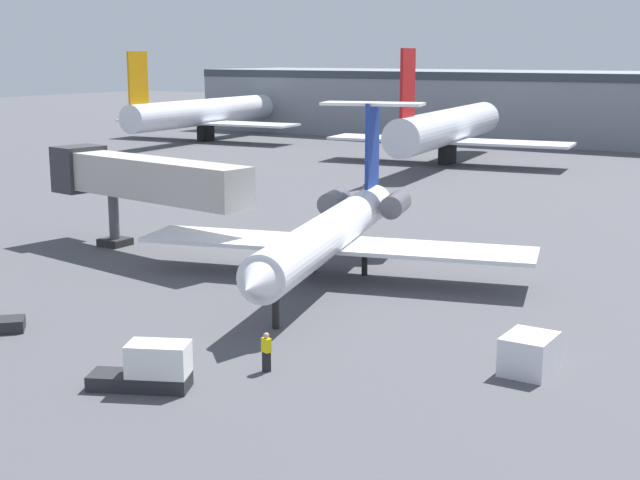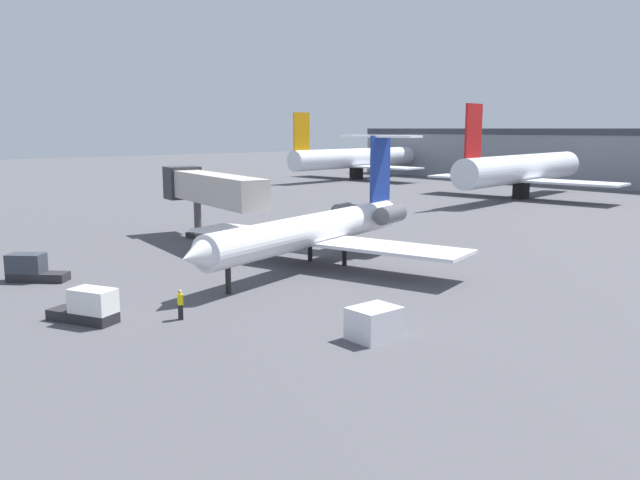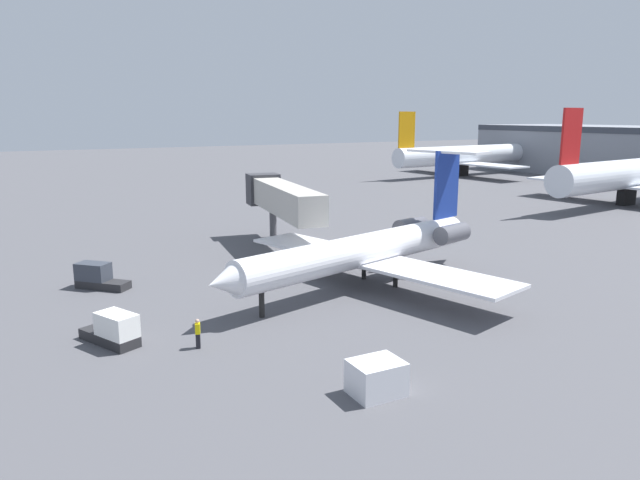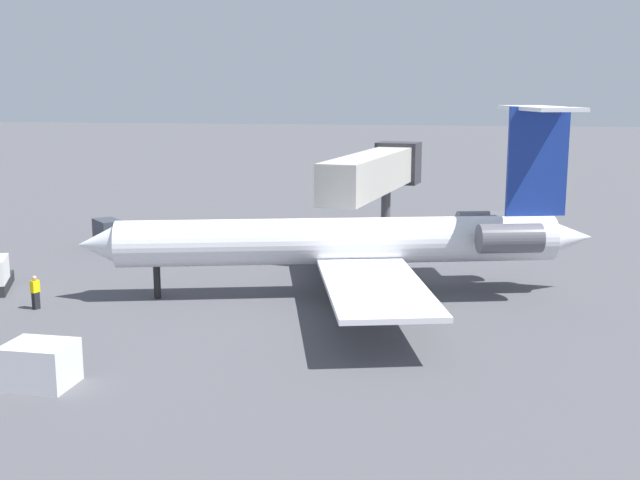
% 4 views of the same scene
% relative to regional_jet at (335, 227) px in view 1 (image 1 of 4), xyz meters
% --- Properties ---
extents(ground_plane, '(400.00, 400.00, 0.10)m').
position_rel_regional_jet_xyz_m(ground_plane, '(-1.43, 0.08, -3.06)').
color(ground_plane, '#4C4C51').
extents(regional_jet, '(23.73, 26.65, 9.81)m').
position_rel_regional_jet_xyz_m(regional_jet, '(0.00, 0.00, 0.00)').
color(regional_jet, white).
rests_on(regional_jet, ground_plane).
extents(jet_bridge, '(17.52, 5.41, 6.65)m').
position_rel_regional_jet_xyz_m(jet_bridge, '(-14.87, -0.75, 1.94)').
color(jet_bridge, '#B7B2A8').
rests_on(jet_bridge, ground_plane).
extents(ground_crew_marshaller, '(0.47, 0.38, 1.69)m').
position_rel_regional_jet_xyz_m(ground_crew_marshaller, '(5.78, -15.30, -2.15)').
color(ground_crew_marshaller, black).
rests_on(ground_crew_marshaller, ground_plane).
extents(baggage_tug_lead, '(4.22, 2.95, 1.90)m').
position_rel_regional_jet_xyz_m(baggage_tug_lead, '(3.01, -19.32, -2.17)').
color(baggage_tug_lead, '#262628').
rests_on(baggage_tug_lead, ground_plane).
extents(cargo_container_uld, '(1.96, 2.40, 1.62)m').
position_rel_regional_jet_xyz_m(cargo_container_uld, '(15.14, -9.69, -2.20)').
color(cargo_container_uld, silver).
rests_on(cargo_container_uld, ground_plane).
extents(parked_airliner_west_end, '(30.17, 35.66, 13.35)m').
position_rel_regional_jet_xyz_m(parked_airliner_west_end, '(-59.88, 62.12, 1.26)').
color(parked_airliner_west_end, silver).
rests_on(parked_airliner_west_end, ground_plane).
extents(parked_airliner_west_mid, '(29.69, 34.96, 13.58)m').
position_rel_regional_jet_xyz_m(parked_airliner_west_mid, '(-16.70, 54.49, 1.38)').
color(parked_airliner_west_mid, silver).
rests_on(parked_airliner_west_mid, ground_plane).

